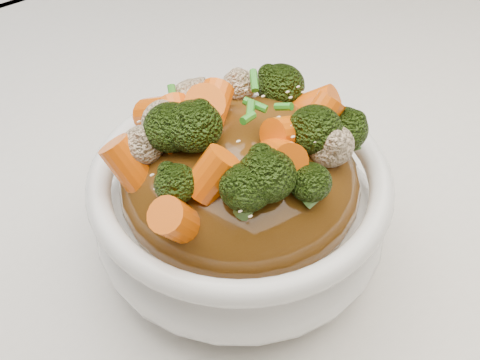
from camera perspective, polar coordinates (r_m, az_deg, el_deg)
tablecloth at (r=0.57m, az=-0.51°, el=-1.84°), size 1.20×0.80×0.04m
bowl at (r=0.48m, az=0.00°, el=-2.68°), size 0.27×0.27×0.08m
sauce_base at (r=0.46m, az=0.00°, el=-0.26°), size 0.21×0.21×0.09m
carrots at (r=0.42m, az=0.00°, el=5.60°), size 0.21×0.21×0.05m
broccoli at (r=0.42m, az=0.00°, el=5.49°), size 0.21×0.21×0.04m
cauliflower at (r=0.42m, az=0.00°, el=5.29°), size 0.21×0.21×0.03m
scallions at (r=0.42m, az=0.00°, el=5.70°), size 0.16×0.16×0.02m
sesame_seeds at (r=0.42m, az=0.00°, el=5.70°), size 0.19×0.19×0.01m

